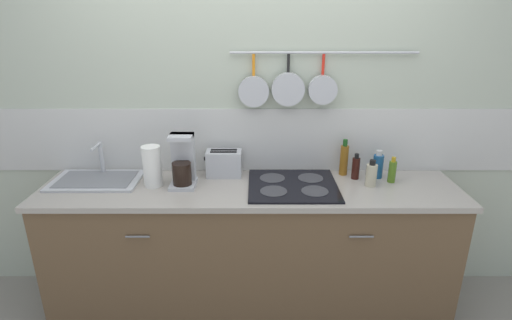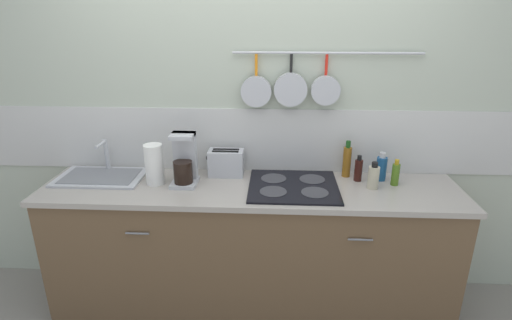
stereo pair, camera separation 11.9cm
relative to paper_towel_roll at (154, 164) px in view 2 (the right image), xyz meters
name	(u,v)px [view 2 (the right image)]	position (x,y,z in m)	size (l,w,h in m)	color
ground_plane	(251,302)	(0.61, -0.03, -1.02)	(12.00, 12.00, 0.00)	gray
wall_back	(253,115)	(0.61, 0.30, 0.25)	(7.20, 0.14, 2.60)	#B2BCA8
cabinet_base	(251,250)	(0.61, -0.03, -0.59)	(2.59, 0.55, 0.85)	brown
countertop	(250,190)	(0.61, -0.03, -0.15)	(2.63, 0.57, 0.03)	#A59E93
sink_basin	(101,175)	(-0.39, 0.07, -0.11)	(0.56, 0.35, 0.23)	#B7BABF
paper_towel_roll	(154,164)	(0.00, 0.00, 0.00)	(0.12, 0.12, 0.26)	white
coffee_maker	(184,163)	(0.19, 0.02, 0.01)	(0.16, 0.19, 0.33)	#B7BABF
toaster	(226,163)	(0.43, 0.16, -0.04)	(0.25, 0.13, 0.18)	#B7BABF
cooktop	(293,186)	(0.88, -0.01, -0.12)	(0.56, 0.51, 0.01)	black
bottle_sesame_oil	(347,161)	(1.23, 0.19, -0.02)	(0.05, 0.05, 0.25)	#8C5919
bottle_hot_sauce	(358,170)	(1.30, 0.11, -0.05)	(0.05, 0.05, 0.17)	#33140F
bottle_vinegar	(374,177)	(1.37, 0.00, -0.05)	(0.07, 0.07, 0.17)	#BFB799
bottle_cooking_wine	(381,168)	(1.45, 0.14, -0.05)	(0.07, 0.07, 0.19)	navy
bottle_dish_soap	(395,174)	(1.52, 0.06, -0.06)	(0.05, 0.05, 0.17)	#4C721E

